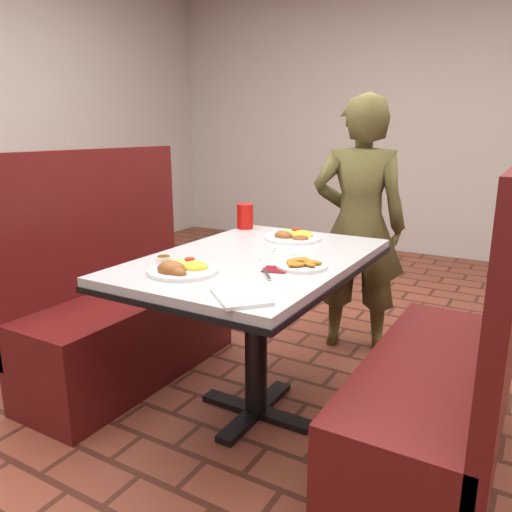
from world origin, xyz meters
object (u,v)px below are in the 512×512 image
Objects in this scene: dining_table at (256,278)px; diner_person at (359,226)px; near_dinner_plate at (181,265)px; far_dinner_plate at (294,234)px; plantain_plate at (301,264)px; booth_bench_right at (444,394)px; booth_bench_left at (124,315)px; red_tumbler at (245,216)px.

diner_person is (0.12, 0.95, 0.08)m from dining_table.
far_dinner_plate is (0.11, 0.74, -0.00)m from near_dinner_plate.
near_dinner_plate is 1.30× the size of plantain_plate.
booth_bench_right is 4.57× the size of near_dinner_plate.
booth_bench_right is at bearing 6.87° from plantain_plate.
booth_bench_left is at bearing 180.00° from booth_bench_right.
near_dinner_plate is at bearing -107.65° from dining_table.
booth_bench_right is 0.71m from plantain_plate.
far_dinner_plate reaches higher than plantain_plate.
plantain_plate is at bearing -60.66° from far_dinner_plate.
booth_bench_left is 0.98m from far_dinner_plate.
near_dinner_plate is at bearing -158.52° from booth_bench_right.
booth_bench_right is 1.24m from diner_person.
diner_person is at bearing 43.91° from red_tumbler.
far_dinner_plate is at bearing 25.73° from booth_bench_left.
diner_person is (0.92, 0.95, 0.40)m from booth_bench_left.
booth_bench_left reaches higher than far_dinner_plate.
near_dinner_plate is 0.46m from plantain_plate.
diner_person is at bearing 76.94° from far_dinner_plate.
near_dinner_plate is (-0.91, -0.36, 0.45)m from booth_bench_right.
booth_bench_left is 4.41× the size of far_dinner_plate.
plantain_plate is (-0.56, -0.07, 0.43)m from booth_bench_right.
red_tumbler is (-0.24, 0.85, 0.04)m from near_dinner_plate.
diner_person is at bearing 82.56° from dining_table.
booth_bench_right is at bearing 0.00° from booth_bench_left.
booth_bench_right is (0.80, 0.00, -0.32)m from dining_table.
diner_person is at bearing 79.69° from near_dinner_plate.
near_dinner_plate is 0.75m from far_dinner_plate.
diner_person reaches higher than near_dinner_plate.
plantain_plate is (0.24, -0.07, 0.11)m from dining_table.
booth_bench_left is 1.13m from plantain_plate.
red_tumbler is at bearing 162.15° from far_dinner_plate.
booth_bench_left is 9.10× the size of red_tumbler.
booth_bench_left and booth_bench_right have the same top height.
booth_bench_left is at bearing -131.96° from red_tumbler.
booth_bench_left reaches higher than red_tumbler.
dining_table is at bearing 180.00° from booth_bench_right.
booth_bench_left is at bearing -154.27° from far_dinner_plate.
red_tumbler reaches higher than plantain_plate.
far_dinner_plate is (-0.81, 0.38, 0.45)m from booth_bench_right.
booth_bench_left is at bearing 152.31° from near_dinner_plate.
dining_table is 0.97m from diner_person.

